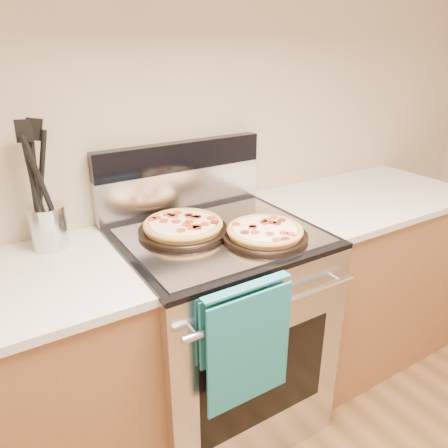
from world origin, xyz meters
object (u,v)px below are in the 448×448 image
pepperoni_pizza_back (183,227)px  utensil_crock (49,227)px  pepperoni_pizza_front (265,232)px  range_body (219,332)px

pepperoni_pizza_back → utensil_crock: utensil_crock is taller
pepperoni_pizza_front → pepperoni_pizza_back: bearing=138.9°
pepperoni_pizza_back → utensil_crock: size_ratio=2.14×
pepperoni_pizza_front → utensil_crock: size_ratio=2.00×
range_body → pepperoni_pizza_front: (0.12, -0.14, 0.50)m
pepperoni_pizza_front → utensil_crock: (-0.70, 0.38, 0.04)m
pepperoni_pizza_back → utensil_crock: bearing=159.6°
range_body → pepperoni_pizza_back: 0.52m
utensil_crock → pepperoni_pizza_front: bearing=-28.5°
range_body → utensil_crock: 0.82m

